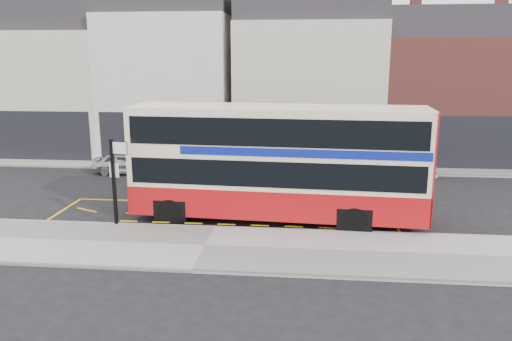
# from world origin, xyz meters

# --- Properties ---
(ground) EXTENTS (120.00, 120.00, 0.00)m
(ground) POSITION_xyz_m (0.00, 0.00, 0.00)
(ground) COLOR black
(ground) RESTS_ON ground
(pavement) EXTENTS (40.00, 4.00, 0.15)m
(pavement) POSITION_xyz_m (0.00, -2.30, 0.07)
(pavement) COLOR #9D9995
(pavement) RESTS_ON ground
(kerb) EXTENTS (40.00, 0.15, 0.15)m
(kerb) POSITION_xyz_m (0.00, -0.38, 0.07)
(kerb) COLOR gray
(kerb) RESTS_ON ground
(far_pavement) EXTENTS (50.00, 3.00, 0.15)m
(far_pavement) POSITION_xyz_m (0.00, 11.00, 0.07)
(far_pavement) COLOR #9D9995
(far_pavement) RESTS_ON ground
(road_markings) EXTENTS (14.00, 3.40, 0.01)m
(road_markings) POSITION_xyz_m (0.00, 1.60, 0.01)
(road_markings) COLOR #E5B40C
(road_markings) RESTS_ON ground
(terrace_far_left) EXTENTS (8.00, 8.01, 10.80)m
(terrace_far_left) POSITION_xyz_m (-13.50, 14.99, 4.82)
(terrace_far_left) COLOR beige
(terrace_far_left) RESTS_ON ground
(terrace_left) EXTENTS (8.00, 8.01, 11.80)m
(terrace_left) POSITION_xyz_m (-5.50, 14.99, 5.32)
(terrace_left) COLOR white
(terrace_left) RESTS_ON ground
(terrace_green_shop) EXTENTS (9.00, 8.01, 11.30)m
(terrace_green_shop) POSITION_xyz_m (3.50, 14.99, 5.07)
(terrace_green_shop) COLOR beige
(terrace_green_shop) RESTS_ON ground
(terrace_right) EXTENTS (9.00, 8.01, 10.30)m
(terrace_right) POSITION_xyz_m (12.50, 14.99, 4.57)
(terrace_right) COLOR brown
(terrace_right) RESTS_ON ground
(double_decker_bus) EXTENTS (11.69, 3.30, 4.62)m
(double_decker_bus) POSITION_xyz_m (2.32, 1.09, 2.43)
(double_decker_bus) COLOR #F6E4BB
(double_decker_bus) RESTS_ON ground
(bus_stop_post) EXTENTS (0.82, 0.19, 3.33)m
(bus_stop_post) POSITION_xyz_m (-3.82, -0.40, 2.13)
(bus_stop_post) COLOR black
(bus_stop_post) RESTS_ON pavement
(car_silver) EXTENTS (3.62, 1.49, 1.23)m
(car_silver) POSITION_xyz_m (-6.71, 8.41, 0.61)
(car_silver) COLOR #A2A3A7
(car_silver) RESTS_ON ground
(car_grey) EXTENTS (4.25, 1.51, 1.40)m
(car_grey) POSITION_xyz_m (-3.59, 9.73, 0.70)
(car_grey) COLOR #3B3D42
(car_grey) RESTS_ON ground
(car_white) EXTENTS (4.66, 2.16, 1.32)m
(car_white) POSITION_xyz_m (8.41, 9.33, 0.66)
(car_white) COLOR white
(car_white) RESTS_ON ground
(street_tree_right) EXTENTS (2.19, 2.19, 4.72)m
(street_tree_right) POSITION_xyz_m (6.23, 11.74, 3.21)
(street_tree_right) COLOR #332516
(street_tree_right) RESTS_ON ground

